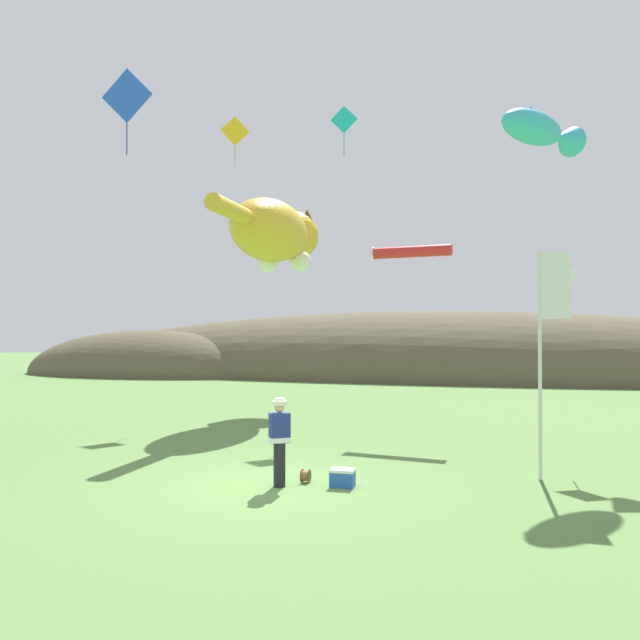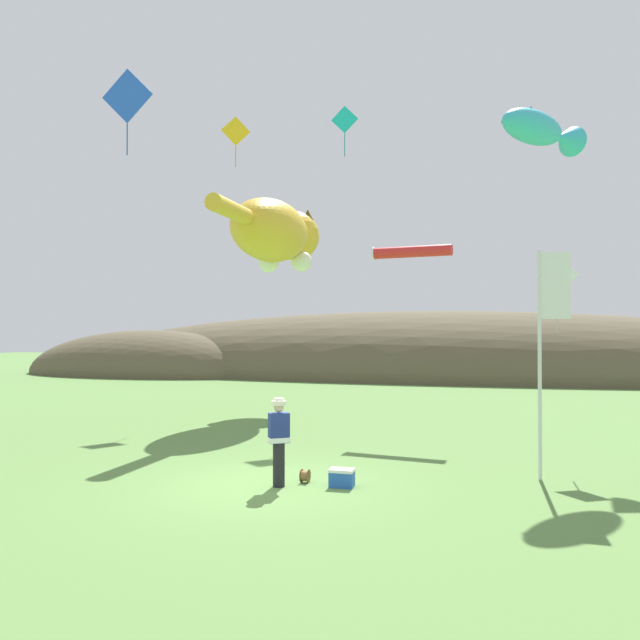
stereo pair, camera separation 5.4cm
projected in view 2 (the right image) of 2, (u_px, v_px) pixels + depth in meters
The scene contains 13 objects.
ground_plane at pixel (266, 486), 12.58m from camera, with size 120.00×120.00×0.00m, color #5B8442.
distant_hill_ridge at pixel (393, 376), 42.45m from camera, with size 57.17×15.46×8.85m.
festival_attendant at pixel (279, 439), 12.54m from camera, with size 0.49×0.45×1.77m.
kite_spool at pixel (305, 476), 12.85m from camera, with size 0.17×0.28×0.28m.
picnic_cooler at pixel (342, 478), 12.51m from camera, with size 0.50×0.34×0.36m.
festival_banner_pole at pixel (547, 329), 13.09m from camera, with size 0.66×0.08×4.83m.
kite_giant_cat at pixel (276, 234), 24.38m from camera, with size 2.62×9.15×2.78m.
kite_fish_windsock at pixel (540, 130), 17.22m from camera, with size 2.67×3.25×1.03m.
kite_tube_streamer at pixel (411, 252), 19.93m from camera, with size 2.62×0.74×0.44m.
kite_diamond_white at pixel (557, 276), 15.49m from camera, with size 0.99×0.34×1.94m.
kite_diamond_gold at pixel (236, 131), 26.33m from camera, with size 1.07×0.67×2.15m.
kite_diamond_teal at pixel (345, 120), 23.86m from camera, with size 1.06×0.09×1.96m.
kite_diamond_blue at pixel (127, 96), 17.49m from camera, with size 1.55×0.14×2.45m.
Camera 2 is at (4.54, -11.84, 3.16)m, focal length 35.00 mm.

